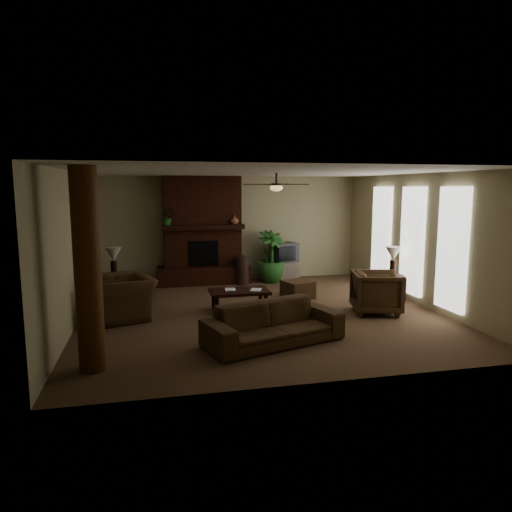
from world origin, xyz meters
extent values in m
plane|color=brown|center=(0.00, 0.00, 0.00)|extent=(7.00, 7.00, 0.00)
plane|color=silver|center=(0.00, 0.00, 2.80)|extent=(7.00, 7.00, 0.00)
plane|color=tan|center=(0.00, 3.50, 1.40)|extent=(7.00, 0.00, 7.00)
plane|color=tan|center=(0.00, -3.50, 1.40)|extent=(7.00, 0.00, 7.00)
plane|color=tan|center=(-3.50, 0.00, 1.40)|extent=(0.00, 7.00, 7.00)
plane|color=tan|center=(3.50, 0.00, 1.40)|extent=(0.00, 7.00, 7.00)
cube|color=#431D11|center=(-0.80, 3.25, 1.40)|extent=(2.00, 0.50, 2.80)
cube|color=#431D11|center=(-0.80, 3.15, 0.23)|extent=(2.40, 0.70, 0.45)
cube|color=black|center=(-0.80, 2.99, 0.82)|extent=(0.75, 0.04, 0.65)
cube|color=black|center=(-0.80, 2.97, 1.50)|extent=(2.10, 0.28, 0.12)
cube|color=white|center=(3.45, 1.60, 1.35)|extent=(0.08, 0.85, 2.35)
cube|color=white|center=(3.45, 0.20, 1.35)|extent=(0.08, 0.85, 2.35)
cube|color=white|center=(3.45, -1.20, 1.35)|extent=(0.08, 0.85, 2.35)
cylinder|color=#583216|center=(-2.95, -2.40, 1.40)|extent=(0.36, 0.36, 2.80)
cube|color=black|center=(-3.44, 1.80, 1.05)|extent=(0.10, 1.00, 2.10)
cylinder|color=black|center=(0.40, 0.30, 2.68)|extent=(0.04, 0.04, 0.24)
cylinder|color=black|center=(0.40, 0.30, 2.56)|extent=(0.20, 0.20, 0.06)
ellipsoid|color=#F2BF72|center=(0.40, 0.30, 2.50)|extent=(0.26, 0.26, 0.14)
cube|color=black|center=(0.80, 0.30, 2.57)|extent=(0.55, 0.12, 0.01)
cube|color=black|center=(0.00, 0.30, 2.57)|extent=(0.55, 0.12, 0.01)
cube|color=black|center=(0.40, 0.70, 2.57)|extent=(0.12, 0.55, 0.01)
cube|color=black|center=(0.40, -0.10, 2.57)|extent=(0.12, 0.55, 0.01)
imported|color=#47331E|center=(-0.22, -1.87, 0.44)|extent=(2.36, 1.32, 0.89)
imported|color=#47331E|center=(-2.70, 0.21, 0.55)|extent=(1.15, 1.43, 1.09)
imported|color=#47331E|center=(2.27, -0.53, 0.46)|extent=(1.04, 1.08, 0.93)
cube|color=black|center=(-0.38, 0.25, 0.40)|extent=(1.20, 0.70, 0.06)
cube|color=black|center=(-0.88, 0.00, 0.18)|extent=(0.07, 0.07, 0.37)
cube|color=black|center=(0.12, 0.00, 0.18)|extent=(0.07, 0.07, 0.37)
cube|color=black|center=(-0.88, 0.50, 0.18)|extent=(0.07, 0.07, 0.37)
cube|color=black|center=(0.12, 0.50, 0.18)|extent=(0.07, 0.07, 0.37)
cube|color=#47331E|center=(1.12, 1.02, 0.20)|extent=(0.75, 0.75, 0.40)
cube|color=silver|center=(1.36, 3.15, 0.25)|extent=(0.87, 0.53, 0.50)
cube|color=#3D3D40|center=(1.41, 3.15, 0.76)|extent=(0.75, 0.65, 0.52)
cube|color=black|center=(1.41, 2.88, 0.76)|extent=(0.51, 0.16, 0.40)
cylinder|color=#34231D|center=(0.18, 2.81, 0.35)|extent=(0.34, 0.34, 0.70)
sphere|color=#34231D|center=(0.18, 2.81, 0.60)|extent=(0.34, 0.34, 0.34)
imported|color=#2B6026|center=(0.98, 2.96, 0.38)|extent=(1.13, 1.53, 0.77)
cube|color=black|center=(-2.96, 1.65, 0.28)|extent=(0.53, 0.53, 0.55)
cylinder|color=black|center=(-2.93, 1.69, 0.73)|extent=(0.15, 0.15, 0.35)
cone|color=beige|center=(-2.93, 1.69, 1.05)|extent=(0.39, 0.39, 0.30)
cube|color=black|center=(3.15, 0.42, 0.28)|extent=(0.63, 0.63, 0.55)
cylinder|color=black|center=(3.15, 0.43, 0.73)|extent=(0.17, 0.17, 0.35)
cone|color=beige|center=(3.15, 0.43, 1.05)|extent=(0.45, 0.45, 0.30)
imported|color=#2B6026|center=(-1.70, 3.00, 1.72)|extent=(0.42, 0.46, 0.33)
imported|color=#9A5B3D|center=(0.01, 2.96, 1.67)|extent=(0.28, 0.28, 0.22)
imported|color=#999999|center=(-0.68, 0.27, 0.57)|extent=(0.22, 0.06, 0.29)
imported|color=#999999|center=(-0.16, 0.18, 0.58)|extent=(0.21, 0.10, 0.29)
camera|label=1|loc=(-2.09, -8.91, 2.51)|focal=32.69mm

